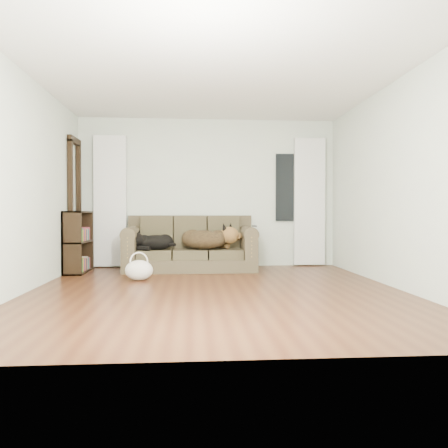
{
  "coord_description": "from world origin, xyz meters",
  "views": [
    {
      "loc": [
        -0.29,
        -5.23,
        0.93
      ],
      "look_at": [
        0.21,
        1.6,
        0.77
      ],
      "focal_mm": 35.0,
      "sensor_mm": 36.0,
      "label": 1
    }
  ],
  "objects": [
    {
      "name": "dog_black_lab",
      "position": [
        -0.91,
        1.87,
        0.48
      ],
      "size": [
        0.6,
        0.44,
        0.25
      ],
      "primitive_type": "ellipsoid",
      "rotation": [
        0.0,
        0.0,
        -0.05
      ],
      "color": "black",
      "rests_on": "sofa"
    },
    {
      "name": "dog_shepherd",
      "position": [
        -0.06,
        1.88,
        0.49
      ],
      "size": [
        0.95,
        0.85,
        0.35
      ],
      "primitive_type": "ellipsoid",
      "rotation": [
        0.0,
        0.0,
        2.66
      ],
      "color": "black",
      "rests_on": "sofa"
    },
    {
      "name": "wall_right",
      "position": [
        2.25,
        0.0,
        1.3
      ],
      "size": [
        0.04,
        5.0,
        2.6
      ],
      "primitive_type": "cube",
      "color": "beige",
      "rests_on": "ground"
    },
    {
      "name": "wall_left",
      "position": [
        -2.25,
        0.0,
        1.3
      ],
      "size": [
        0.04,
        5.0,
        2.6
      ],
      "primitive_type": "cube",
      "color": "beige",
      "rests_on": "ground"
    },
    {
      "name": "floor",
      "position": [
        0.0,
        0.0,
        0.0
      ],
      "size": [
        5.0,
        5.0,
        0.0
      ],
      "primitive_type": "plane",
      "color": "#3A1B0E",
      "rests_on": "ground"
    },
    {
      "name": "wall_back",
      "position": [
        0.0,
        2.5,
        1.3
      ],
      "size": [
        4.5,
        0.04,
        2.6
      ],
      "primitive_type": "cube",
      "color": "beige",
      "rests_on": "ground"
    },
    {
      "name": "curtain_right",
      "position": [
        1.8,
        2.42,
        1.15
      ],
      "size": [
        0.55,
        0.08,
        2.25
      ],
      "primitive_type": "cube",
      "color": "silver",
      "rests_on": "ground"
    },
    {
      "name": "sofa",
      "position": [
        -0.32,
        1.97,
        0.45
      ],
      "size": [
        2.13,
        0.92,
        0.87
      ],
      "primitive_type": "cube",
      "color": "#3E3729",
      "rests_on": "floor"
    },
    {
      "name": "ceiling",
      "position": [
        0.0,
        0.0,
        2.6
      ],
      "size": [
        5.0,
        5.0,
        0.0
      ],
      "primitive_type": "plane",
      "color": "white",
      "rests_on": "ground"
    },
    {
      "name": "tv_remote",
      "position": [
        0.73,
        1.84,
        0.73
      ],
      "size": [
        0.05,
        0.17,
        0.02
      ],
      "primitive_type": "cube",
      "rotation": [
        0.0,
        0.0,
        0.04
      ],
      "color": "black",
      "rests_on": "sofa"
    },
    {
      "name": "curtain_left",
      "position": [
        -1.7,
        2.42,
        1.15
      ],
      "size": [
        0.55,
        0.08,
        2.25
      ],
      "primitive_type": "cube",
      "color": "silver",
      "rests_on": "ground"
    },
    {
      "name": "door_casing",
      "position": [
        -2.2,
        2.05,
        1.05
      ],
      "size": [
        0.07,
        0.6,
        2.1
      ],
      "primitive_type": "cube",
      "color": "black",
      "rests_on": "ground"
    },
    {
      "name": "tote_bag",
      "position": [
        -1.03,
        0.9,
        0.16
      ],
      "size": [
        0.42,
        0.34,
        0.28
      ],
      "primitive_type": "ellipsoid",
      "rotation": [
        0.0,
        0.0,
        0.09
      ],
      "color": "silver",
      "rests_on": "floor"
    },
    {
      "name": "window_pane",
      "position": [
        1.45,
        2.47,
        1.4
      ],
      "size": [
        0.5,
        0.03,
        1.2
      ],
      "primitive_type": "cube",
      "color": "black",
      "rests_on": "wall_back"
    },
    {
      "name": "bookshelf",
      "position": [
        -2.09,
        1.8,
        0.5
      ],
      "size": [
        0.35,
        0.8,
        0.97
      ],
      "primitive_type": "cube",
      "rotation": [
        0.0,
        0.0,
        0.07
      ],
      "color": "black",
      "rests_on": "floor"
    }
  ]
}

